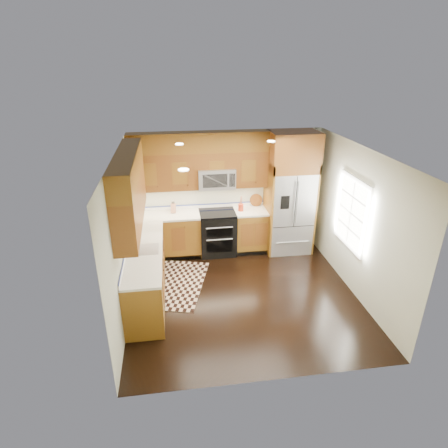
{
  "coord_description": "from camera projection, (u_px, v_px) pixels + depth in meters",
  "views": [
    {
      "loc": [
        -1.15,
        -5.57,
        3.93
      ],
      "look_at": [
        -0.26,
        0.6,
        1.15
      ],
      "focal_mm": 30.0,
      "sensor_mm": 36.0,
      "label": 1
    }
  ],
  "objects": [
    {
      "name": "window",
      "position": [
        352.0,
        213.0,
        6.66
      ],
      "size": [
        0.04,
        1.1,
        1.3
      ],
      "color": "white",
      "rests_on": "ground"
    },
    {
      "name": "upper_cabinets",
      "position": [
        172.0,
        172.0,
        6.8
      ],
      "size": [
        2.85,
        3.0,
        1.15
      ],
      "color": "brown",
      "rests_on": "ground"
    },
    {
      "name": "rug",
      "position": [
        176.0,
        284.0,
        7.09
      ],
      "size": [
        1.41,
        1.89,
        0.01
      ],
      "primitive_type": "cube",
      "rotation": [
        0.0,
        0.0,
        -0.27
      ],
      "color": "black",
      "rests_on": "ground"
    },
    {
      "name": "utensil_crock",
      "position": [
        241.0,
        206.0,
        7.93
      ],
      "size": [
        0.12,
        0.12,
        0.32
      ],
      "color": "#B83116",
      "rests_on": "countertop"
    },
    {
      "name": "base_cabinets",
      "position": [
        173.0,
        254.0,
        7.26
      ],
      "size": [
        2.85,
        3.0,
        0.9
      ],
      "color": "brown",
      "rests_on": "ground"
    },
    {
      "name": "refrigerator",
      "position": [
        290.0,
        193.0,
        7.9
      ],
      "size": [
        0.98,
        0.75,
        2.6
      ],
      "color": "#B2B2B7",
      "rests_on": "ground"
    },
    {
      "name": "microwave",
      "position": [
        216.0,
        178.0,
        7.71
      ],
      "size": [
        0.76,
        0.4,
        0.42
      ],
      "color": "#B2B2B7",
      "rests_on": "ground"
    },
    {
      "name": "cutting_board",
      "position": [
        256.0,
        205.0,
        8.24
      ],
      "size": [
        0.28,
        0.28,
        0.02
      ],
      "primitive_type": "cylinder",
      "rotation": [
        0.0,
        0.0,
        -0.02
      ],
      "color": "brown",
      "rests_on": "countertop"
    },
    {
      "name": "wall_left",
      "position": [
        122.0,
        237.0,
        6.0
      ],
      "size": [
        0.02,
        4.0,
        2.6
      ],
      "primitive_type": "cube",
      "color": "#B1B7A4",
      "rests_on": "ground"
    },
    {
      "name": "countertop",
      "position": [
        178.0,
        229.0,
        7.19
      ],
      "size": [
        2.86,
        3.01,
        0.04
      ],
      "color": "white",
      "rests_on": "base_cabinets"
    },
    {
      "name": "wall_back",
      "position": [
        227.0,
        191.0,
        8.07
      ],
      "size": [
        4.0,
        0.02,
        2.6
      ],
      "primitive_type": "cube",
      "color": "#B1B7A4",
      "rests_on": "ground"
    },
    {
      "name": "wall_right",
      "position": [
        357.0,
        222.0,
        6.52
      ],
      "size": [
        0.02,
        4.0,
        2.6
      ],
      "primitive_type": "cube",
      "color": "#B1B7A4",
      "rests_on": "ground"
    },
    {
      "name": "range",
      "position": [
        218.0,
        233.0,
        8.07
      ],
      "size": [
        0.76,
        0.67,
        0.95
      ],
      "color": "black",
      "rests_on": "ground"
    },
    {
      "name": "sink_faucet",
      "position": [
        142.0,
        246.0,
        6.36
      ],
      "size": [
        0.54,
        0.44,
        0.37
      ],
      "color": "#B2B2B7",
      "rests_on": "countertop"
    },
    {
      "name": "knife_block",
      "position": [
        173.0,
        208.0,
        7.85
      ],
      "size": [
        0.11,
        0.14,
        0.24
      ],
      "color": "#B27556",
      "rests_on": "countertop"
    },
    {
      "name": "ground",
      "position": [
        243.0,
        294.0,
        6.79
      ],
      "size": [
        4.0,
        4.0,
        0.0
      ],
      "primitive_type": "plane",
      "color": "black",
      "rests_on": "ground"
    }
  ]
}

